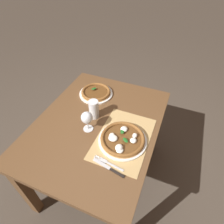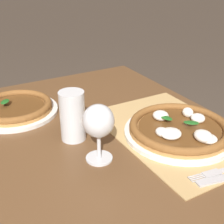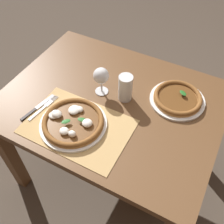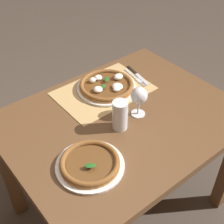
% 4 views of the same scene
% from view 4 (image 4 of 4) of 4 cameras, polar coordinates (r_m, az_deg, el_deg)
% --- Properties ---
extents(ground_plane, '(24.00, 24.00, 0.00)m').
position_cam_4_polar(ground_plane, '(2.07, 1.39, -16.59)').
color(ground_plane, '#473D33').
extents(dining_table, '(1.12, 0.87, 0.74)m').
position_cam_4_polar(dining_table, '(1.59, 1.74, -4.10)').
color(dining_table, brown).
rests_on(dining_table, ground).
extents(paper_placemat, '(0.49, 0.34, 0.00)m').
position_cam_4_polar(paper_placemat, '(1.68, -1.58, 3.91)').
color(paper_placemat, tan).
rests_on(paper_placemat, dining_table).
extents(pizza_near, '(0.32, 0.32, 0.05)m').
position_cam_4_polar(pizza_near, '(1.68, -0.95, 4.84)').
color(pizza_near, silver).
rests_on(pizza_near, paper_placemat).
extents(pizza_far, '(0.28, 0.28, 0.04)m').
position_cam_4_polar(pizza_far, '(1.28, -4.06, -9.40)').
color(pizza_far, silver).
rests_on(pizza_far, dining_table).
extents(wine_glass, '(0.08, 0.08, 0.16)m').
position_cam_4_polar(wine_glass, '(1.46, 4.98, 2.78)').
color(wine_glass, silver).
rests_on(wine_glass, dining_table).
extents(pint_glass, '(0.07, 0.07, 0.15)m').
position_cam_4_polar(pint_glass, '(1.41, 1.47, -0.67)').
color(pint_glass, silver).
rests_on(pint_glass, dining_table).
extents(fork, '(0.04, 0.20, 0.00)m').
position_cam_4_polar(fork, '(1.78, 4.28, 6.29)').
color(fork, '#B7B7BC').
rests_on(fork, paper_placemat).
extents(knife, '(0.06, 0.21, 0.01)m').
position_cam_4_polar(knife, '(1.80, 4.70, 6.75)').
color(knife, black).
rests_on(knife, paper_placemat).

